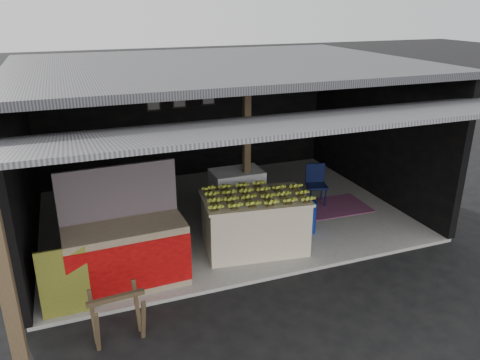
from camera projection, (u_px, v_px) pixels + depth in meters
name	position (u px, v px, depth m)	size (l,w,h in m)	color
ground	(273.00, 280.00, 7.23)	(80.00, 80.00, 0.00)	black
concrete_slab	(222.00, 214.00, 9.40)	(7.00, 5.00, 0.06)	gray
shophouse	(215.00, 109.00, 8.94)	(7.40, 7.29, 3.02)	black
banana_table	(255.00, 223.00, 7.87)	(1.84, 1.27, 0.95)	silver
banana_pile	(255.00, 192.00, 7.67)	(1.59, 0.96, 0.19)	gold
white_crate	(237.00, 197.00, 8.83)	(0.94, 0.64, 1.04)	white
neighbor_stall	(127.00, 253.00, 6.83)	(1.75, 0.84, 1.77)	#998466
green_signboard	(64.00, 283.00, 6.19)	(0.64, 0.04, 0.96)	black
sawhorse	(117.00, 313.00, 5.77)	(0.70, 0.64, 0.67)	brown
water_barrel	(306.00, 218.00, 8.54)	(0.37, 0.37, 0.55)	navy
plastic_chair	(316.00, 181.00, 9.69)	(0.48, 0.48, 0.84)	#0A1239
magenta_rug	(331.00, 207.00, 9.65)	(1.50, 1.00, 0.01)	#651641
picture_frames	(181.00, 99.00, 10.77)	(1.62, 0.04, 0.46)	black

